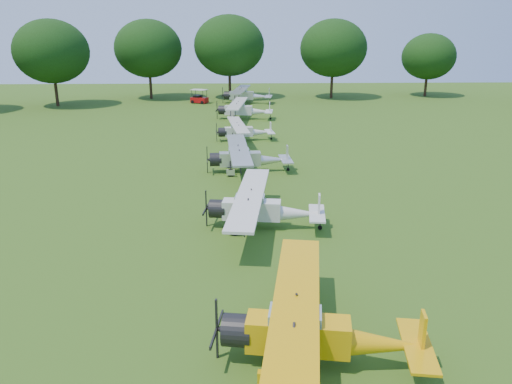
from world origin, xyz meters
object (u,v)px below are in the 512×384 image
at_px(aircraft_3, 261,207).
at_px(aircraft_7, 245,94).
at_px(aircraft_2, 314,330).
at_px(golf_cart, 199,99).
at_px(aircraft_6, 243,109).
at_px(aircraft_4, 246,157).
at_px(aircraft_5, 243,130).

xyz_separation_m(aircraft_3, aircraft_7, (-0.11, 49.48, 0.15)).
height_order(aircraft_2, golf_cart, aircraft_2).
xyz_separation_m(aircraft_2, aircraft_3, (-1.21, 12.02, -0.07)).
bearing_deg(aircraft_6, golf_cart, 120.84).
height_order(aircraft_4, golf_cart, aircraft_4).
bearing_deg(aircraft_7, aircraft_2, -80.79).
distance_m(aircraft_4, aircraft_7, 37.94).
distance_m(aircraft_6, golf_cart, 15.64).
distance_m(aircraft_2, golf_cart, 62.42).
bearing_deg(aircraft_2, golf_cart, 106.33).
relative_size(aircraft_3, golf_cart, 3.88).
bearing_deg(aircraft_6, aircraft_7, 94.41).
relative_size(aircraft_7, golf_cart, 4.35).
relative_size(aircraft_5, golf_cart, 3.36).
relative_size(aircraft_2, golf_cart, 4.08).
height_order(aircraft_5, aircraft_7, aircraft_7).
bearing_deg(aircraft_5, aircraft_6, 83.06).
relative_size(aircraft_3, aircraft_6, 0.96).
distance_m(aircraft_4, golf_cart, 38.85).
xyz_separation_m(aircraft_3, aircraft_4, (-0.59, 11.55, -0.01)).
bearing_deg(aircraft_2, aircraft_6, 100.96).
relative_size(aircraft_3, aircraft_5, 1.16).
distance_m(aircraft_2, aircraft_4, 23.63).
height_order(aircraft_3, aircraft_5, aircraft_3).
distance_m(aircraft_4, aircraft_6, 24.05).
xyz_separation_m(aircraft_3, golf_cart, (-7.05, 49.86, -0.54)).
xyz_separation_m(aircraft_3, aircraft_5, (-0.72, 23.07, -0.17)).
height_order(aircraft_2, aircraft_4, aircraft_2).
xyz_separation_m(aircraft_6, golf_cart, (-6.40, 14.26, -0.59)).
xyz_separation_m(aircraft_4, aircraft_7, (0.48, 37.93, 0.16)).
bearing_deg(golf_cart, aircraft_6, -40.95).
bearing_deg(aircraft_7, aircraft_5, -83.35).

